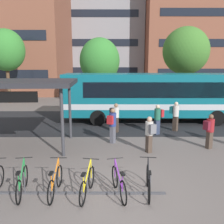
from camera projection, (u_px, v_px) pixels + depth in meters
name	position (u px, v px, depth m)	size (l,w,h in m)	color
ground	(118.00, 195.00, 7.48)	(200.00, 200.00, 0.00)	#6B605B
bus_lane_asphalt	(114.00, 121.00, 16.78)	(80.00, 7.20, 0.01)	#232326
city_bus	(154.00, 95.00, 16.45)	(12.06, 2.74, 3.20)	#0F6070
bike_rack	(56.00, 191.00, 7.50)	(6.64, 0.15, 0.70)	#47474C
parked_bicycle_green_2	(22.00, 183.00, 7.42)	(0.52, 1.71, 0.99)	black
parked_bicycle_orange_3	(55.00, 183.00, 7.42)	(0.52, 1.72, 0.99)	black
parked_bicycle_yellow_4	(87.00, 184.00, 7.34)	(0.52, 1.71, 0.99)	black
parked_bicycle_purple_5	(119.00, 183.00, 7.38)	(0.57, 1.69, 0.99)	black
parked_bicycle_black_6	(148.00, 182.00, 7.45)	(0.52, 1.72, 0.99)	black
transit_shelter	(9.00, 85.00, 11.12)	(5.98, 3.58, 3.12)	#38383D
commuter_red_pack_0	(158.00, 117.00, 13.59)	(0.60, 0.51, 1.67)	#2D3851
commuter_red_pack_1	(112.00, 123.00, 12.07)	(0.52, 0.61, 1.74)	#565660
commuter_grey_pack_2	(150.00, 132.00, 10.81)	(0.49, 0.60, 1.62)	#47382D
commuter_teal_pack_3	(175.00, 114.00, 14.29)	(0.59, 0.58, 1.72)	#47382D
commuter_maroon_pack_4	(210.00, 129.00, 11.31)	(0.61, 0.53, 1.62)	#47382D
commuter_black_pack_5	(115.00, 116.00, 14.02)	(0.59, 0.45, 1.67)	#47382D
street_tree_0	(186.00, 51.00, 22.48)	(4.18, 4.18, 7.11)	brown
street_tree_1	(100.00, 61.00, 22.80)	(3.68, 3.68, 6.16)	brown
street_tree_2	(6.00, 50.00, 23.56)	(3.58, 3.58, 7.06)	brown
building_left_wing	(3.00, 27.00, 33.04)	(16.63, 13.15, 17.12)	brown
building_right_wing	(219.00, 8.00, 39.87)	(23.95, 11.72, 24.96)	brown
building_centre_block	(91.00, 35.00, 43.55)	(17.65, 10.51, 17.44)	gray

